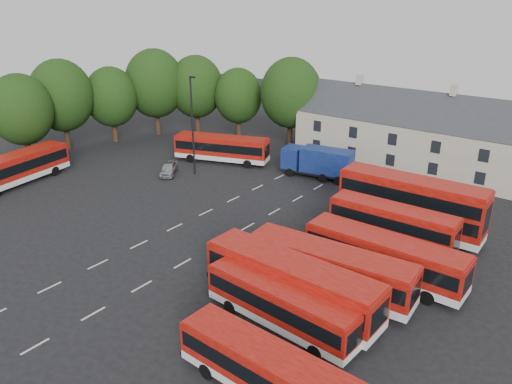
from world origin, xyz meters
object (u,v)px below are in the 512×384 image
at_px(bus_dd_south, 392,227).
at_px(bus_row_a, 267,369).
at_px(lamppost, 193,123).
at_px(bus_west, 16,167).
at_px(box_truck, 318,161).
at_px(silver_car, 169,168).

bearing_deg(bus_dd_south, bus_row_a, -87.27).
bearing_deg(bus_dd_south, lamppost, 169.97).
distance_m(bus_west, lamppost, 19.08).
bearing_deg(box_truck, bus_west, -148.31).
height_order(bus_row_a, bus_west, bus_west).
height_order(bus_dd_south, box_truck, bus_dd_south).
height_order(bus_west, silver_car, bus_west).
bearing_deg(silver_car, bus_dd_south, -40.34).
xyz_separation_m(bus_west, box_truck, (24.23, 21.17, -0.08)).
height_order(silver_car, lamppost, lamppost).
relative_size(box_truck, silver_car, 1.99).
relative_size(box_truck, lamppost, 0.73).
relative_size(bus_dd_south, bus_west, 0.82).
xyz_separation_m(silver_car, lamppost, (2.31, 1.79, 5.15)).
distance_m(bus_row_a, bus_dd_south, 17.95).
distance_m(bus_dd_south, silver_car, 27.35).
relative_size(bus_west, box_truck, 1.49).
bearing_deg(bus_row_a, silver_car, 146.62).
height_order(bus_west, box_truck, box_truck).
relative_size(bus_dd_south, lamppost, 0.89).
xyz_separation_m(bus_west, lamppost, (12.67, 13.74, 3.86)).
xyz_separation_m(bus_west, silver_car, (10.36, 11.95, -1.30)).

